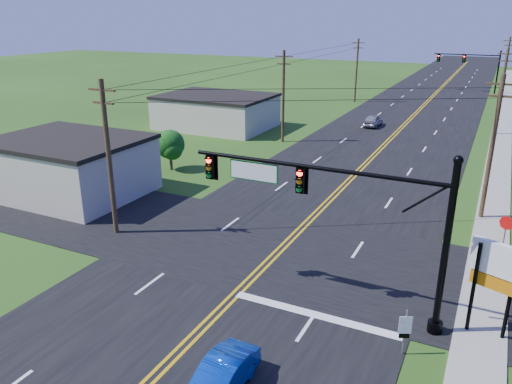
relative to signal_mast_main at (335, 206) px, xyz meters
The scene contains 19 objects.
road_main 42.49m from the signal_mast_main, 95.90° to the left, with size 16.00×220.00×0.04m, color black.
road_cross 7.56m from the signal_mast_main, 137.32° to the left, with size 70.00×10.00×0.04m, color black.
sidewalk 32.93m from the signal_mast_main, 79.10° to the left, with size 2.00×160.00×0.08m, color gray.
signal_mast_main is the anchor object (origin of this frame).
signal_mast_far 72.00m from the signal_mast_main, 89.92° to the left, with size 10.98×0.60×7.48m.
cream_bldg_near 22.33m from the signal_mast_main, 164.29° to the left, with size 10.20×8.20×4.10m.
cream_bldg_far 38.12m from the signal_mast_main, 127.88° to the left, with size 12.20×9.20×3.70m.
utility_pole_left_a 13.98m from the signal_mast_main, behind, with size 1.80×0.28×9.00m.
utility_pole_left_b 30.34m from the signal_mast_main, 117.14° to the left, with size 1.80×0.28×9.00m.
utility_pole_left_c 55.74m from the signal_mast_main, 104.37° to the left, with size 1.80×0.28×9.00m.
utility_pole_right_a 15.03m from the signal_mast_main, 68.69° to the left, with size 1.80×0.28×9.00m.
utility_pole_right_b 40.37m from the signal_mast_main, 82.22° to the left, with size 1.80×0.28×9.00m.
utility_pole_right_c 70.21m from the signal_mast_main, 85.54° to the left, with size 1.80×0.28×9.00m.
tree_left 23.22m from the signal_mast_main, 142.64° to the left, with size 2.40×2.40×3.37m.
blue_car 8.19m from the signal_mast_main, 103.27° to the right, with size 1.30×3.72×1.23m, color #0734AC.
distant_car 39.13m from the signal_mast_main, 100.83° to the left, with size 1.58×3.92×1.34m, color #9D9EA2.
route_sign 5.45m from the signal_mast_main, 29.56° to the right, with size 0.45×0.23×1.96m.
stop_sign 11.68m from the signal_mast_main, 53.02° to the left, with size 0.74×0.33×2.21m.
pylon_sign 6.58m from the signal_mast_main, ahead, with size 1.95×0.96×4.06m.
Camera 1 is at (9.83, -10.67, 12.24)m, focal length 35.00 mm.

